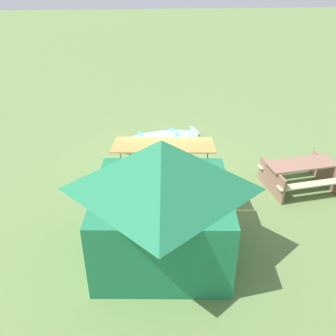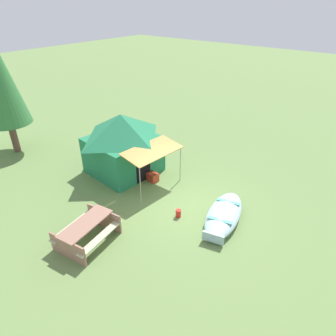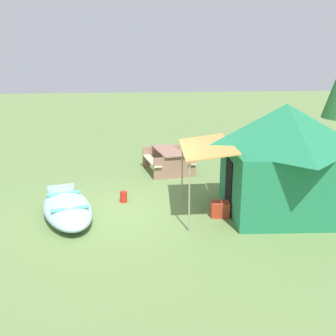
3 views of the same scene
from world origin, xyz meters
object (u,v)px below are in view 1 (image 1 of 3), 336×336
at_px(beached_rowboat, 159,140).
at_px(cooler_box, 152,204).
at_px(canvas_cabin_tent, 162,199).
at_px(fuel_can, 190,160).
at_px(picnic_table, 300,172).

bearing_deg(beached_rowboat, cooler_box, 83.64).
relative_size(canvas_cabin_tent, fuel_can, 13.78).
xyz_separation_m(cooler_box, fuel_can, (-1.27, -2.33, -0.03)).
bearing_deg(canvas_cabin_tent, picnic_table, -149.21).
bearing_deg(cooler_box, beached_rowboat, -96.36).
xyz_separation_m(canvas_cabin_tent, picnic_table, (-3.94, -2.35, -0.92)).
distance_m(cooler_box, fuel_can, 2.65).
distance_m(beached_rowboat, canvas_cabin_tent, 5.39).
distance_m(canvas_cabin_tent, picnic_table, 4.68).
relative_size(beached_rowboat, canvas_cabin_tent, 0.74).
relative_size(canvas_cabin_tent, cooler_box, 9.21).
relative_size(cooler_box, fuel_can, 1.50).
distance_m(picnic_table, cooler_box, 4.18).
distance_m(picnic_table, fuel_can, 3.24).
height_order(canvas_cabin_tent, cooler_box, canvas_cabin_tent).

